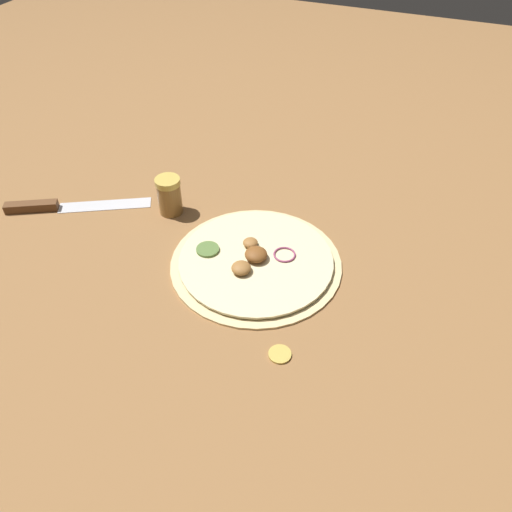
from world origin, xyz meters
The scene contains 5 objects.
ground_plane centered at (0.00, 0.00, 0.00)m, with size 3.00×3.00×0.00m, color olive.
pizza centered at (0.00, 0.00, 0.01)m, with size 0.30×0.30×0.03m.
knife centered at (-0.43, 0.00, 0.01)m, with size 0.26×0.16×0.02m.
spice_jar centered at (-0.21, 0.08, 0.04)m, with size 0.05×0.05×0.08m.
loose_cap centered at (0.11, -0.17, 0.00)m, with size 0.03×0.03×0.01m.
Camera 1 is at (0.24, -0.59, 0.60)m, focal length 35.00 mm.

